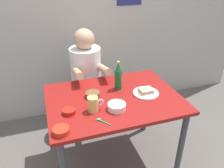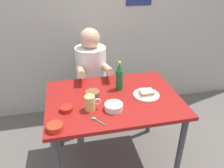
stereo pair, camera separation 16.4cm
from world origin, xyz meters
name	(u,v)px [view 2 (the right image)]	position (x,y,z in m)	size (l,w,h in m)	color
ground_plane	(113,160)	(0.00, 0.00, 0.00)	(6.00, 6.00, 0.00)	#59544F
wall_back	(93,7)	(0.00, 1.05, 1.30)	(4.40, 0.09, 2.60)	#ADA89E
dining_table	(113,107)	(0.00, 0.00, 0.65)	(1.10, 0.80, 0.74)	maroon
stool	(93,99)	(-0.10, 0.63, 0.35)	(0.34, 0.34, 0.45)	#4C4C51
person_seated	(91,66)	(-0.10, 0.62, 0.77)	(0.33, 0.56, 0.72)	white
plate_orange	(146,95)	(0.28, -0.03, 0.75)	(0.22, 0.22, 0.01)	silver
sandwich	(146,92)	(0.28, -0.03, 0.77)	(0.11, 0.09, 0.04)	beige
beer_mug	(90,103)	(-0.21, -0.14, 0.80)	(0.13, 0.08, 0.12)	#D1BC66
beer_bottle	(119,77)	(0.08, 0.13, 0.86)	(0.06, 0.06, 0.26)	#19602D
sambal_bowl_red	(66,109)	(-0.39, -0.11, 0.76)	(0.10, 0.10, 0.03)	#B21E14
condiment_bowl_brown	(93,93)	(-0.16, 0.06, 0.76)	(0.12, 0.12, 0.04)	brown
sauce_bowl_chili	(55,127)	(-0.47, -0.31, 0.76)	(0.11, 0.11, 0.04)	red
rice_bowl_white	(114,106)	(-0.03, -0.17, 0.77)	(0.14, 0.14, 0.05)	silver
spoon	(96,120)	(-0.19, -0.27, 0.75)	(0.09, 0.10, 0.01)	#26A559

